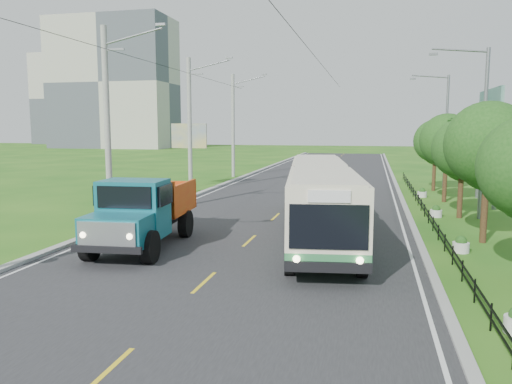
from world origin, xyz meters
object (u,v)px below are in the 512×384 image
(streetlight_mid, at_px, (481,127))
(planter_near, at_px, (461,245))
(streetlight_far, at_px, (444,127))
(pole_mid, at_px, (190,125))
(billboard_left, at_px, (189,140))
(planter_mid, at_px, (436,212))
(tree_fifth, at_px, (447,143))
(tree_back, at_px, (436,144))
(pole_far, at_px, (233,125))
(pole_near, at_px, (108,123))
(billboard_right, at_px, (490,120))
(planter_far, at_px, (422,193))
(tree_third, at_px, (489,149))
(dump_truck, at_px, (143,208))
(tree_fourth, at_px, (463,152))
(bus, at_px, (320,193))

(streetlight_mid, bearing_deg, planter_near, -104.32)
(streetlight_mid, bearing_deg, streetlight_far, 90.00)
(pole_mid, bearing_deg, streetlight_mid, -20.32)
(streetlight_far, bearing_deg, billboard_left, -168.77)
(planter_mid, bearing_deg, planter_near, -90.00)
(streetlight_mid, distance_m, streetlight_far, 14.00)
(tree_fifth, height_order, planter_near, tree_fifth)
(tree_back, height_order, planter_near, tree_back)
(pole_far, xyz_separation_m, tree_fifth, (18.12, -12.86, -1.24))
(pole_near, distance_m, pole_mid, 12.00)
(streetlight_mid, xyz_separation_m, billboard_right, (1.66, 6.00, 0.44))
(tree_fifth, relative_size, streetlight_mid, 0.64)
(pole_mid, xyz_separation_m, planter_far, (16.86, 1.00, -4.81))
(tree_back, distance_m, streetlight_far, 2.37)
(pole_near, bearing_deg, streetlight_mid, 14.81)
(pole_mid, xyz_separation_m, tree_third, (18.12, -12.86, -1.11))
(dump_truck, bearing_deg, tree_fifth, 45.06)
(pole_mid, bearing_deg, tree_fourth, -20.74)
(tree_back, bearing_deg, streetlight_mid, -86.30)
(tree_back, bearing_deg, tree_third, -90.00)
(planter_near, distance_m, billboard_right, 15.34)
(pole_near, relative_size, streetlight_far, 1.10)
(tree_fifth, height_order, tree_back, tree_fifth)
(planter_mid, distance_m, bus, 8.38)
(pole_far, distance_m, tree_back, 19.43)
(billboard_left, height_order, bus, billboard_left)
(streetlight_far, distance_m, planter_near, 22.57)
(pole_mid, bearing_deg, planter_near, -41.65)
(pole_far, relative_size, billboard_left, 1.92)
(tree_fourth, distance_m, streetlight_mid, 1.54)
(tree_back, distance_m, bus, 19.38)
(pole_near, height_order, bus, pole_near)
(pole_near, height_order, streetlight_far, pole_near)
(tree_fifth, xyz_separation_m, dump_truck, (-13.84, -16.15, -2.22))
(pole_near, bearing_deg, pole_mid, 90.00)
(planter_near, bearing_deg, pole_far, 121.99)
(planter_near, bearing_deg, tree_third, 59.59)
(billboard_left, bearing_deg, tree_back, 6.31)
(streetlight_far, bearing_deg, tree_fifth, -95.71)
(billboard_left, bearing_deg, bus, -52.15)
(pole_far, height_order, dump_truck, pole_far)
(tree_fifth, distance_m, tree_back, 6.00)
(streetlight_far, bearing_deg, dump_truck, -121.34)
(tree_fourth, xyz_separation_m, billboard_left, (-19.36, 9.86, 0.28))
(pole_far, height_order, streetlight_far, pole_far)
(tree_back, height_order, billboard_right, billboard_right)
(tree_third, xyz_separation_m, tree_back, (-0.00, 18.00, -0.33))
(bus, height_order, dump_truck, bus)
(planter_far, relative_size, billboard_left, 0.13)
(pole_mid, xyz_separation_m, billboard_left, (-1.24, 3.00, -1.23))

